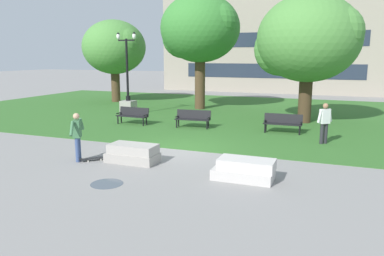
# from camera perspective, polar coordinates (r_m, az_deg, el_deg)

# --- Properties ---
(ground_plane) EXTENTS (140.00, 140.00, 0.00)m
(ground_plane) POSITION_cam_1_polar(r_m,az_deg,el_deg) (14.82, -1.83, -3.32)
(ground_plane) COLOR gray
(grass_lawn) EXTENTS (40.00, 20.00, 0.02)m
(grass_lawn) POSITION_cam_1_polar(r_m,az_deg,el_deg) (24.16, 7.51, 2.18)
(grass_lawn) COLOR #336628
(grass_lawn) RESTS_ON ground
(concrete_block_center) EXTENTS (1.80, 0.90, 0.64)m
(concrete_block_center) POSITION_cam_1_polar(r_m,az_deg,el_deg) (13.20, -9.01, -3.86)
(concrete_block_center) COLOR #9E9991
(concrete_block_center) RESTS_ON ground
(concrete_block_left) EXTENTS (1.83, 0.90, 0.64)m
(concrete_block_left) POSITION_cam_1_polar(r_m,az_deg,el_deg) (11.34, 8.02, -6.31)
(concrete_block_left) COLOR #BCB7B2
(concrete_block_left) RESTS_ON ground
(person_skateboarder) EXTENTS (0.51, 1.26, 1.71)m
(person_skateboarder) POSITION_cam_1_polar(r_m,az_deg,el_deg) (13.62, -17.08, -0.90)
(person_skateboarder) COLOR #384C7A
(person_skateboarder) RESTS_ON ground
(skateboard) EXTENTS (0.85, 0.88, 0.14)m
(skateboard) POSITION_cam_1_polar(r_m,az_deg,el_deg) (13.73, -14.72, -4.48)
(skateboard) COLOR black
(skateboard) RESTS_ON ground
(puddle) EXTENTS (0.95, 0.95, 0.01)m
(puddle) POSITION_cam_1_polar(r_m,az_deg,el_deg) (11.24, -12.84, -8.28)
(puddle) COLOR #47515B
(puddle) RESTS_ON ground
(park_bench_near_left) EXTENTS (1.82, 0.59, 0.90)m
(park_bench_near_left) POSITION_cam_1_polar(r_m,az_deg,el_deg) (18.38, 13.68, 0.88)
(park_bench_near_left) COLOR black
(park_bench_near_left) RESTS_ON grass_lawn
(park_bench_near_right) EXTENTS (1.84, 0.69, 0.90)m
(park_bench_near_right) POSITION_cam_1_polar(r_m,az_deg,el_deg) (19.15, 0.16, 1.59)
(park_bench_near_right) COLOR black
(park_bench_near_right) RESTS_ON grass_lawn
(park_bench_far_left) EXTENTS (1.82, 0.62, 0.90)m
(park_bench_far_left) POSITION_cam_1_polar(r_m,az_deg,el_deg) (20.41, -8.99, 2.03)
(park_bench_far_left) COLOR black
(park_bench_far_left) RESTS_ON grass_lawn
(lamp_post_right) EXTENTS (1.32, 0.80, 5.05)m
(lamp_post_right) POSITION_cam_1_polar(r_m,az_deg,el_deg) (23.57, -9.71, 4.43)
(lamp_post_right) COLOR gray
(lamp_post_right) RESTS_ON grass_lawn
(tree_far_left) EXTENTS (5.20, 4.95, 6.41)m
(tree_far_left) POSITION_cam_1_polar(r_m,az_deg,el_deg) (30.77, -11.85, 11.83)
(tree_far_left) COLOR #4C3823
(tree_far_left) RESTS_ON grass_lawn
(tree_far_right) EXTENTS (5.62, 5.35, 7.73)m
(tree_far_right) POSITION_cam_1_polar(r_m,az_deg,el_deg) (26.04, 1.12, 14.76)
(tree_far_right) COLOR #4C3823
(tree_far_right) RESTS_ON grass_lawn
(tree_near_right) EXTENTS (5.73, 5.46, 6.86)m
(tree_near_right) POSITION_cam_1_polar(r_m,az_deg,el_deg) (21.44, 17.14, 12.71)
(tree_near_right) COLOR #42301E
(tree_near_right) RESTS_ON grass_lawn
(person_bystander_near_lawn) EXTENTS (0.62, 0.66, 1.71)m
(person_bystander_near_lawn) POSITION_cam_1_polar(r_m,az_deg,el_deg) (16.51, 19.55, 1.01)
(person_bystander_near_lawn) COLOR #28282D
(person_bystander_near_lawn) RESTS_ON grass_lawn
(building_facade_distant) EXTENTS (23.03, 1.03, 10.03)m
(building_facade_distant) POSITION_cam_1_polar(r_m,az_deg,el_deg) (38.25, 12.14, 12.74)
(building_facade_distant) COLOR gray
(building_facade_distant) RESTS_ON ground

